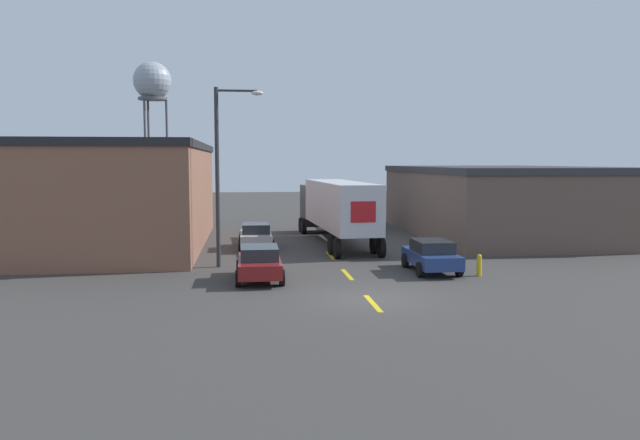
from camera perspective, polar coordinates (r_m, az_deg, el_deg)
ground_plane at (r=23.09m, az=4.48°, el=-7.19°), size 160.00×160.00×0.00m
road_centerline at (r=27.85m, az=2.51°, el=-4.99°), size 0.20×14.05×0.01m
warehouse_left at (r=39.08m, az=-18.24°, el=2.24°), size 10.64×19.46×6.10m
warehouse_right at (r=44.24m, az=16.03°, el=1.71°), size 11.60×19.00×4.67m
semi_truck at (r=38.32m, az=1.40°, el=1.34°), size 3.48×14.29×3.81m
parked_car_right_near at (r=28.80m, az=10.15°, el=-3.18°), size 1.98×4.11×1.47m
parked_car_left_far at (r=36.03m, az=-5.88°, el=-1.41°), size 1.98×4.11×1.47m
parked_car_left_near at (r=26.46m, az=-5.56°, el=-3.88°), size 1.98×4.11×1.47m
parked_car_right_far at (r=46.41m, az=3.63°, el=0.13°), size 1.98×4.11×1.47m
water_tower at (r=77.57m, az=-15.08°, el=11.95°), size 4.44×4.44×16.67m
street_lamp at (r=29.74m, az=-8.92°, el=5.00°), size 2.28×0.32×8.45m
fire_hydrant at (r=28.27m, az=14.35°, el=-4.02°), size 0.22×0.22×0.97m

